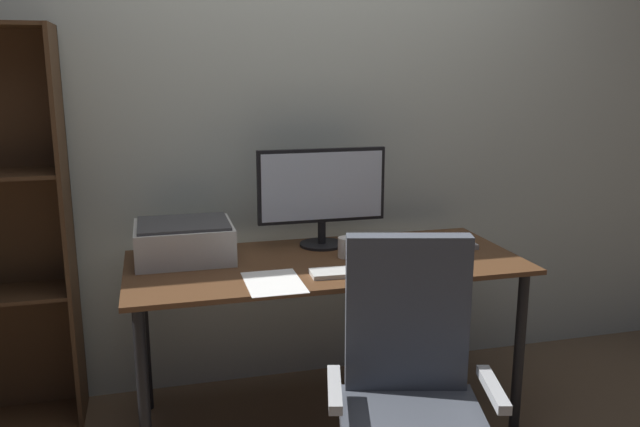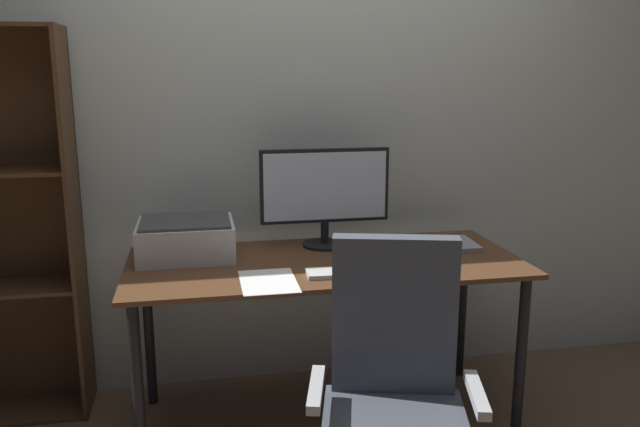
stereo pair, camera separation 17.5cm
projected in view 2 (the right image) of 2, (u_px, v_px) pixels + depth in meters
The scene contains 11 objects.
ground_plane at pixel (325, 419), 2.86m from camera, with size 12.00×12.00×0.00m, color brown.
back_wall at pixel (303, 116), 3.08m from camera, with size 6.40×0.10×2.60m, color beige.
desk at pixel (325, 278), 2.72m from camera, with size 1.64×0.72×0.74m.
monitor at pixel (325, 191), 2.86m from camera, with size 0.58×0.20×0.44m.
keyboard at pixel (344, 273), 2.50m from camera, with size 0.29×0.11×0.02m, color silver.
mouse at pixel (399, 265), 2.57m from camera, with size 0.06×0.10×0.03m, color black.
coffee_mug at pixel (347, 248), 2.72m from camera, with size 0.09×0.08×0.09m.
laptop at pixel (440, 245), 2.89m from camera, with size 0.32×0.23×0.02m, color #99999E.
printer at pixel (186, 239), 2.73m from camera, with size 0.40×0.34×0.16m.
paper_sheet at pixel (268, 281), 2.42m from camera, with size 0.21×0.30×0.00m, color white.
office_chair at pixel (394, 418), 2.01m from camera, with size 0.57×0.56×1.01m.
Camera 2 is at (-0.51, -2.54, 1.53)m, focal length 36.10 mm.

